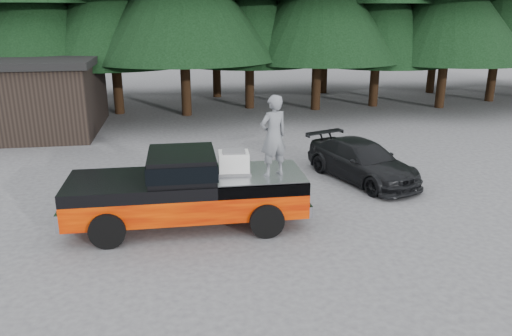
{
  "coord_description": "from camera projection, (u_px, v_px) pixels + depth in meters",
  "views": [
    {
      "loc": [
        -1.33,
        -11.26,
        5.24
      ],
      "look_at": [
        0.4,
        0.0,
        1.61
      ],
      "focal_mm": 35.0,
      "sensor_mm": 36.0,
      "label": 1
    }
  ],
  "objects": [
    {
      "name": "parked_car",
      "position": [
        362.0,
        161.0,
        15.91
      ],
      "size": [
        3.16,
        4.61,
        1.24
      ],
      "primitive_type": "imported",
      "rotation": [
        0.0,
        0.0,
        0.37
      ],
      "color": "black",
      "rests_on": "ground"
    },
    {
      "name": "ground",
      "position": [
        240.0,
        230.0,
        12.39
      ],
      "size": [
        120.0,
        120.0,
        0.0
      ],
      "primitive_type": "plane",
      "color": "#464649",
      "rests_on": "ground"
    },
    {
      "name": "truck_cab",
      "position": [
        182.0,
        164.0,
        12.22
      ],
      "size": [
        1.66,
        1.9,
        0.59
      ],
      "primitive_type": "cube",
      "color": "black",
      "rests_on": "pickup_truck"
    },
    {
      "name": "man_on_bed",
      "position": [
        273.0,
        136.0,
        12.04
      ],
      "size": [
        0.85,
        0.71,
        1.99
      ],
      "primitive_type": "imported",
      "rotation": [
        0.0,
        0.0,
        3.52
      ],
      "color": "slate",
      "rests_on": "pickup_truck"
    },
    {
      "name": "air_compressor",
      "position": [
        234.0,
        163.0,
        12.44
      ],
      "size": [
        0.78,
        0.66,
        0.51
      ],
      "primitive_type": "cube",
      "rotation": [
        0.0,
        0.0,
        -0.06
      ],
      "color": "silver",
      "rests_on": "pickup_truck"
    },
    {
      "name": "utility_building",
      "position": [
        3.0,
        95.0,
        21.88
      ],
      "size": [
        8.4,
        6.4,
        3.3
      ],
      "color": "black",
      "rests_on": "ground"
    },
    {
      "name": "pickup_truck",
      "position": [
        188.0,
        200.0,
        12.52
      ],
      "size": [
        6.0,
        2.04,
        1.33
      ],
      "primitive_type": null,
      "color": "#F14900",
      "rests_on": "ground"
    }
  ]
}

